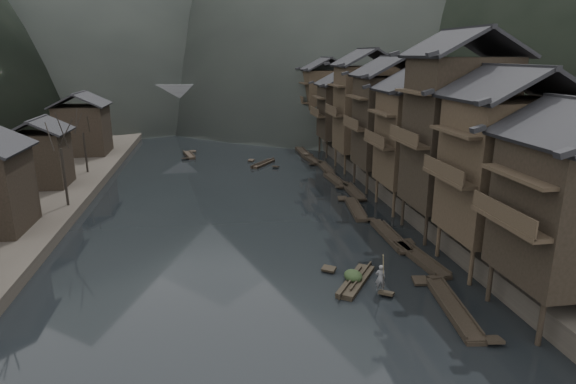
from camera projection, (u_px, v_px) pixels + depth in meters
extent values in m
plane|color=black|center=(252.00, 277.00, 33.11)|extent=(300.00, 300.00, 0.00)
cube|color=#2D2823|center=(451.00, 145.00, 76.09)|extent=(40.00, 200.00, 1.80)
cylinder|color=black|center=(541.00, 323.00, 25.01)|extent=(0.30, 0.30, 2.90)
cylinder|color=black|center=(490.00, 282.00, 29.57)|extent=(0.30, 0.30, 2.90)
cylinder|color=black|center=(531.00, 279.00, 29.98)|extent=(0.30, 0.30, 2.90)
cube|color=#2F261A|center=(509.00, 222.00, 25.83)|extent=(1.20, 5.70, 0.25)
cylinder|color=#2F261A|center=(471.00, 267.00, 31.65)|extent=(0.30, 0.30, 2.90)
cylinder|color=#2F261A|center=(438.00, 240.00, 36.21)|extent=(0.30, 0.30, 2.90)
cylinder|color=#2F261A|center=(510.00, 264.00, 32.07)|extent=(0.30, 0.30, 2.90)
cylinder|color=#2F261A|center=(472.00, 238.00, 36.62)|extent=(0.30, 0.30, 2.90)
cube|color=#2F261A|center=(505.00, 169.00, 32.75)|extent=(7.00, 6.00, 9.31)
cube|color=#2F261A|center=(449.00, 178.00, 32.28)|extent=(1.20, 5.70, 0.25)
cylinder|color=black|center=(426.00, 230.00, 38.30)|extent=(0.30, 0.30, 2.90)
cylinder|color=black|center=(403.00, 211.00, 42.86)|extent=(0.30, 0.30, 2.90)
cylinder|color=black|center=(458.00, 228.00, 38.71)|extent=(0.30, 0.30, 2.90)
cylinder|color=black|center=(432.00, 210.00, 43.27)|extent=(0.30, 0.30, 2.90)
cube|color=black|center=(456.00, 133.00, 39.03)|extent=(7.00, 6.00, 11.95)
cube|color=#2F261A|center=(409.00, 142.00, 38.60)|extent=(1.20, 5.70, 0.25)
cylinder|color=#2F261A|center=(394.00, 204.00, 44.94)|extent=(0.30, 0.30, 2.90)
cylinder|color=#2F261A|center=(377.00, 190.00, 49.50)|extent=(0.30, 0.30, 2.90)
cylinder|color=#2F261A|center=(422.00, 202.00, 45.36)|extent=(0.30, 0.30, 2.90)
cylinder|color=#2F261A|center=(402.00, 189.00, 49.91)|extent=(0.30, 0.30, 2.90)
cube|color=#2F261A|center=(419.00, 138.00, 46.11)|extent=(7.00, 6.00, 8.83)
cube|color=#2F261A|center=(379.00, 144.00, 45.63)|extent=(1.20, 5.70, 0.25)
cylinder|color=black|center=(367.00, 182.00, 52.54)|extent=(0.30, 0.30, 2.90)
cylinder|color=black|center=(354.00, 172.00, 57.10)|extent=(0.30, 0.30, 2.90)
cylinder|color=black|center=(391.00, 181.00, 52.95)|extent=(0.30, 0.30, 2.90)
cylinder|color=black|center=(377.00, 171.00, 57.51)|extent=(0.30, 0.30, 2.90)
cube|color=black|center=(390.00, 122.00, 53.57)|extent=(7.00, 6.00, 9.81)
cube|color=#2F261A|center=(355.00, 127.00, 53.10)|extent=(1.20, 5.70, 0.25)
cylinder|color=#2F261A|center=(345.00, 164.00, 61.08)|extent=(0.30, 0.30, 2.90)
cylinder|color=#2F261A|center=(335.00, 157.00, 65.64)|extent=(0.30, 0.30, 2.90)
cylinder|color=#2F261A|center=(366.00, 163.00, 61.50)|extent=(0.30, 0.30, 2.90)
cylinder|color=#2F261A|center=(355.00, 156.00, 66.05)|extent=(0.30, 0.30, 2.90)
cube|color=#2F261A|center=(365.00, 109.00, 61.99)|extent=(7.00, 6.00, 10.71)
cube|color=#2F261A|center=(335.00, 114.00, 61.54)|extent=(1.20, 5.70, 0.25)
cylinder|color=black|center=(327.00, 149.00, 70.58)|extent=(0.30, 0.30, 2.90)
cylinder|color=black|center=(320.00, 144.00, 75.13)|extent=(0.30, 0.30, 2.90)
cylinder|color=black|center=(345.00, 149.00, 70.99)|extent=(0.30, 0.30, 2.90)
cylinder|color=black|center=(337.00, 143.00, 75.55)|extent=(0.30, 0.30, 2.90)
cube|color=black|center=(344.00, 112.00, 71.89)|extent=(7.00, 6.00, 7.74)
cube|color=#2F261A|center=(318.00, 115.00, 71.40)|extent=(1.20, 5.70, 0.25)
cylinder|color=#2F261A|center=(310.00, 136.00, 81.97)|extent=(0.30, 0.30, 2.90)
cylinder|color=#2F261A|center=(305.00, 132.00, 86.52)|extent=(0.30, 0.30, 2.90)
cylinder|color=#2F261A|center=(326.00, 136.00, 82.38)|extent=(0.30, 0.30, 2.90)
cylinder|color=#2F261A|center=(320.00, 131.00, 86.94)|extent=(0.30, 0.30, 2.90)
cube|color=#2F261A|center=(326.00, 99.00, 83.04)|extent=(7.00, 6.00, 9.52)
cube|color=#2F261A|center=(303.00, 102.00, 82.57)|extent=(1.20, 5.70, 0.25)
cube|color=black|center=(42.00, 157.00, 51.68)|extent=(5.00, 5.00, 5.80)
cube|color=black|center=(83.00, 128.00, 68.63)|extent=(6.50, 6.50, 6.80)
cylinder|color=black|center=(55.00, 175.00, 44.79)|extent=(0.24, 0.24, 5.45)
cylinder|color=black|center=(90.00, 150.00, 57.90)|extent=(0.24, 0.24, 4.79)
cube|color=black|center=(452.00, 308.00, 28.78)|extent=(2.07, 7.57, 0.30)
cube|color=black|center=(452.00, 305.00, 28.73)|extent=(2.11, 7.43, 0.10)
cube|color=black|center=(420.00, 280.00, 32.06)|extent=(1.05, 1.03, 0.36)
cube|color=black|center=(493.00, 338.00, 25.43)|extent=(1.05, 1.03, 0.36)
cube|color=black|center=(420.00, 259.00, 35.60)|extent=(1.78, 6.72, 0.30)
cube|color=black|center=(421.00, 257.00, 35.55)|extent=(1.82, 6.59, 0.10)
cube|color=black|center=(408.00, 241.00, 38.62)|extent=(1.01, 0.91, 0.34)
cube|color=black|center=(435.00, 277.00, 32.50)|extent=(1.01, 0.91, 0.34)
cube|color=black|center=(390.00, 237.00, 40.00)|extent=(1.11, 6.96, 0.30)
cube|color=black|center=(390.00, 235.00, 39.95)|extent=(1.16, 6.82, 0.10)
cube|color=black|center=(377.00, 222.00, 43.14)|extent=(0.94, 0.86, 0.35)
cube|color=black|center=(406.00, 251.00, 36.79)|extent=(0.94, 0.86, 0.35)
cube|color=black|center=(355.00, 209.00, 47.18)|extent=(1.87, 7.16, 0.30)
cube|color=black|center=(355.00, 207.00, 47.13)|extent=(1.91, 7.03, 0.10)
cube|color=black|center=(342.00, 198.00, 50.30)|extent=(1.03, 0.97, 0.35)
cube|color=black|center=(370.00, 218.00, 43.99)|extent=(1.03, 0.97, 0.35)
cube|color=black|center=(353.00, 191.00, 53.15)|extent=(1.22, 6.58, 0.30)
cube|color=black|center=(353.00, 190.00, 53.10)|extent=(1.27, 6.44, 0.10)
cube|color=black|center=(344.00, 183.00, 56.09)|extent=(0.95, 0.82, 0.34)
cube|color=black|center=(362.00, 198.00, 50.13)|extent=(0.95, 0.82, 0.34)
cube|color=black|center=(335.00, 181.00, 57.62)|extent=(1.56, 6.32, 0.30)
cube|color=black|center=(335.00, 179.00, 57.57)|extent=(1.60, 6.20, 0.10)
cube|color=black|center=(331.00, 174.00, 60.46)|extent=(0.99, 0.84, 0.33)
cube|color=black|center=(340.00, 186.00, 54.71)|extent=(0.99, 0.84, 0.33)
cube|color=black|center=(325.00, 167.00, 64.46)|extent=(1.17, 6.35, 0.30)
cube|color=black|center=(325.00, 166.00, 64.41)|extent=(1.22, 6.23, 0.10)
cube|color=black|center=(319.00, 162.00, 67.30)|extent=(0.94, 0.79, 0.33)
cube|color=black|center=(330.00, 172.00, 61.53)|extent=(0.94, 0.79, 0.33)
cube|color=black|center=(311.00, 160.00, 69.01)|extent=(1.91, 6.10, 0.30)
cube|color=black|center=(311.00, 159.00, 68.96)|extent=(1.95, 5.99, 0.10)
cube|color=black|center=(310.00, 155.00, 71.74)|extent=(1.03, 0.86, 0.33)
cube|color=black|center=(313.00, 163.00, 66.20)|extent=(1.03, 0.86, 0.33)
cube|color=black|center=(303.00, 152.00, 74.39)|extent=(1.27, 6.67, 0.30)
cube|color=black|center=(303.00, 151.00, 74.34)|extent=(1.32, 6.54, 0.10)
cube|color=black|center=(299.00, 148.00, 77.39)|extent=(0.96, 0.84, 0.34)
cube|color=black|center=(306.00, 155.00, 71.32)|extent=(0.96, 0.84, 0.34)
cube|color=black|center=(263.00, 164.00, 66.61)|extent=(3.88, 5.10, 0.30)
cube|color=black|center=(263.00, 162.00, 66.56)|extent=(3.86, 5.04, 0.10)
cube|color=black|center=(251.00, 160.00, 68.42)|extent=(1.08, 1.04, 0.31)
cube|color=black|center=(276.00, 166.00, 64.71)|extent=(1.08, 1.04, 0.31)
cube|color=black|center=(189.00, 155.00, 72.29)|extent=(2.06, 5.38, 0.30)
cube|color=black|center=(189.00, 154.00, 72.24)|extent=(2.09, 5.29, 0.10)
cube|color=black|center=(193.00, 151.00, 74.69)|extent=(0.97, 0.82, 0.31)
cube|color=black|center=(185.00, 158.00, 69.81)|extent=(0.97, 0.82, 0.31)
cube|color=black|center=(229.00, 134.00, 91.40)|extent=(2.76, 5.74, 0.30)
cube|color=black|center=(228.00, 133.00, 91.35)|extent=(2.77, 5.64, 0.10)
cube|color=black|center=(232.00, 131.00, 93.96)|extent=(1.03, 0.94, 0.32)
cube|color=black|center=(224.00, 136.00, 88.76)|extent=(1.03, 0.94, 0.32)
cube|color=#4C4C4F|center=(222.00, 92.00, 99.47)|extent=(40.00, 6.00, 1.60)
cube|color=#4C4C4F|center=(222.00, 87.00, 96.55)|extent=(40.00, 0.50, 1.00)
cube|color=#4C4C4F|center=(221.00, 85.00, 101.67)|extent=(40.00, 0.50, 1.00)
cube|color=#4C4C4F|center=(154.00, 113.00, 98.47)|extent=(3.20, 6.00, 6.40)
cube|color=#4C4C4F|center=(201.00, 112.00, 99.90)|extent=(3.20, 6.00, 6.40)
cube|color=#4C4C4F|center=(244.00, 111.00, 101.25)|extent=(3.20, 6.00, 6.40)
cube|color=#4C4C4F|center=(289.00, 110.00, 102.68)|extent=(3.20, 6.00, 6.40)
cube|color=black|center=(356.00, 281.00, 32.16)|extent=(3.78, 4.82, 0.30)
cube|color=black|center=(356.00, 279.00, 32.11)|extent=(3.77, 4.77, 0.10)
cube|color=black|center=(329.00, 268.00, 33.82)|extent=(1.13, 1.05, 0.30)
cube|color=black|center=(386.00, 292.00, 30.41)|extent=(1.13, 1.05, 0.30)
ellipsoid|color=black|center=(353.00, 271.00, 32.15)|extent=(1.22, 1.59, 0.73)
imported|color=#505052|center=(381.00, 274.00, 30.48)|extent=(0.73, 0.56, 1.78)
cylinder|color=#8C7A51|center=(386.00, 233.00, 29.75)|extent=(1.12, 2.26, 3.74)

